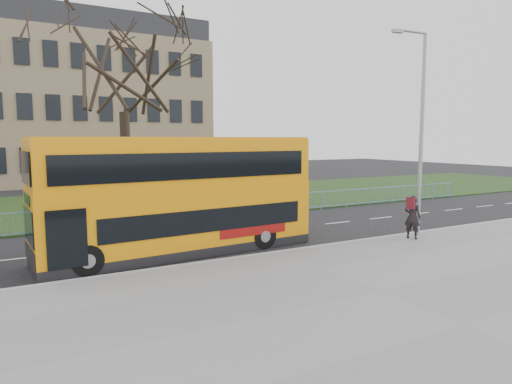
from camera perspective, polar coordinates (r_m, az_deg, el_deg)
ground at (r=18.66m, az=0.61°, el=-6.72°), size 120.00×120.00×0.00m
pavement at (r=13.42m, az=15.30°, el=-12.10°), size 80.00×10.50×0.12m
kerb at (r=17.35m, az=3.16°, el=-7.52°), size 80.00×0.20×0.14m
grass_verge at (r=31.68m, az=-12.25°, el=-1.24°), size 80.00×15.40×0.08m
guard_railing at (r=24.41m, az=-7.05°, el=-2.26°), size 40.00×0.12×1.10m
bare_tree at (r=26.59m, az=-16.22°, el=11.93°), size 9.51×9.51×13.59m
civic_building at (r=51.01m, az=-24.77°, el=9.09°), size 30.00×15.00×14.00m
yellow_bus at (r=17.28m, az=-9.37°, el=-0.07°), size 10.47×3.14×4.33m
pedestrian at (r=20.32m, az=18.97°, el=-2.98°), size 0.70×0.80×1.84m
street_lamp at (r=20.85m, az=19.80°, el=7.74°), size 1.83×0.32×8.63m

